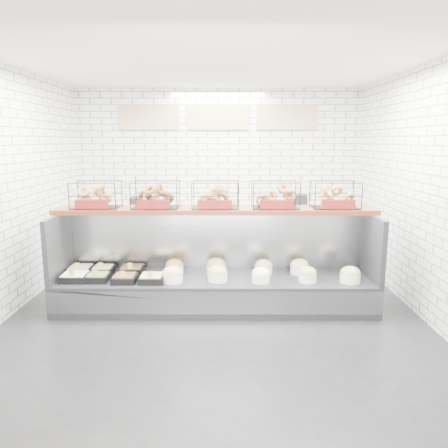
{
  "coord_description": "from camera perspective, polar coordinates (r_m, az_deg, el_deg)",
  "views": [
    {
      "loc": [
        0.13,
        -5.04,
        2.12
      ],
      "look_at": [
        0.11,
        0.45,
        1.06
      ],
      "focal_mm": 35.0,
      "sensor_mm": 36.0,
      "label": 1
    }
  ],
  "objects": [
    {
      "name": "display_case",
      "position": [
        5.67,
        -1.27,
        -7.46
      ],
      "size": [
        4.0,
        0.9,
        1.2
      ],
      "color": "black",
      "rests_on": "ground"
    },
    {
      "name": "room_shell",
      "position": [
        5.64,
        -1.14,
        10.31
      ],
      "size": [
        5.02,
        5.51,
        3.01
      ],
      "color": "white",
      "rests_on": "ground"
    },
    {
      "name": "prep_counter",
      "position": [
        7.65,
        -0.81,
        -1.53
      ],
      "size": [
        4.0,
        0.6,
        1.2
      ],
      "color": "#93969B",
      "rests_on": "ground"
    },
    {
      "name": "bagel_shelf",
      "position": [
        5.61,
        -1.13,
        3.39
      ],
      "size": [
        4.1,
        0.5,
        0.4
      ],
      "color": "#4F1F11",
      "rests_on": "display_case"
    },
    {
      "name": "ground",
      "position": [
        5.47,
        -1.2,
        -11.87
      ],
      "size": [
        5.5,
        5.5,
        0.0
      ],
      "primitive_type": "plane",
      "color": "black",
      "rests_on": "ground"
    }
  ]
}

